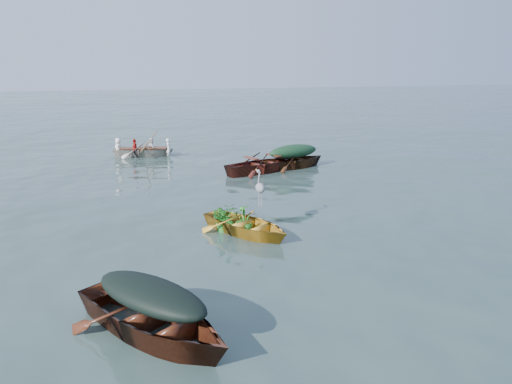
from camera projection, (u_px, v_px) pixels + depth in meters
ground at (282, 220)px, 13.00m from camera, size 140.00×140.00×0.00m
yellow_dinghy at (246, 234)px, 11.90m from camera, size 2.75×3.36×0.83m
dark_covered_boat at (153, 336)px, 7.43m from camera, size 3.48×4.08×1.01m
green_tarp_boat at (293, 168)px, 19.39m from camera, size 4.16×2.33×0.90m
open_wooden_boat at (262, 172)px, 18.64m from camera, size 4.46×2.70×0.99m
rowed_boat at (144, 157)px, 21.79m from camera, size 3.76×1.76×0.82m
dark_tarp_cover at (151, 293)px, 7.25m from camera, size 1.91×2.25×0.40m
green_tarp_cover at (293, 150)px, 19.21m from camera, size 2.29×1.28×0.52m
thwart_benches at (262, 159)px, 18.51m from camera, size 2.28×1.48×0.04m
heron at (260, 194)px, 12.11m from camera, size 0.45×0.49×0.92m
dinghy_weeds at (230, 201)px, 12.11m from camera, size 1.06×1.13×0.60m
rowers at (143, 139)px, 21.59m from camera, size 2.67×1.44×0.76m
oars at (143, 147)px, 21.68m from camera, size 1.09×2.67×0.06m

